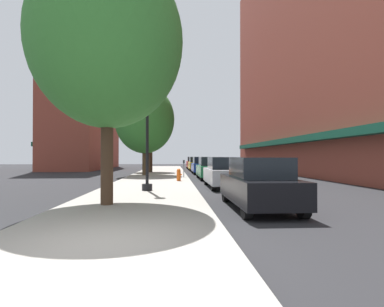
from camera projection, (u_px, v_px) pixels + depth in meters
The scene contains 16 objects.
ground_plane at pixel (208, 178), 23.64m from camera, with size 90.00×90.00×0.00m, color #232326.
sidewalk_slab at pixel (158, 177), 24.39m from camera, with size 4.80×50.00×0.12m, color gray.
building_right_brick at pixel (318, 34), 28.45m from camera, with size 6.80×40.00×26.69m.
building_far_background at pixel (85, 94), 41.78m from camera, with size 6.80×18.00×21.00m.
lamppost at pixel (147, 124), 13.91m from camera, with size 0.48×0.48×5.90m.
fire_hydrant at pixel (179, 175), 19.41m from camera, with size 0.33×0.26×0.79m.
parking_meter_near at pixel (184, 166), 22.64m from camera, with size 0.14×0.09×1.31m.
tree_near at pixel (151, 128), 30.53m from camera, with size 3.92×3.92×6.72m.
tree_mid at pixel (107, 42), 9.87m from camera, with size 4.98×4.98×8.23m.
tree_far at pixel (145, 119), 25.52m from camera, with size 5.05×5.05×7.65m.
car_black at pixel (259, 184), 9.64m from camera, with size 1.80×4.30×1.66m.
car_silver at pixel (224, 173), 16.27m from camera, with size 1.80×4.30×1.66m.
car_green at pixel (210, 168), 22.28m from camera, with size 1.80×4.30×1.66m.
car_blue at pixel (201, 166), 29.21m from camera, with size 1.80×4.30×1.66m.
car_yellow at pixel (196, 164), 35.79m from camera, with size 1.80×4.30×1.66m.
car_red at pixel (193, 163), 41.52m from camera, with size 1.80×4.30×1.66m.
Camera 1 is at (1.26, -5.53, 1.69)m, focal length 28.08 mm.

